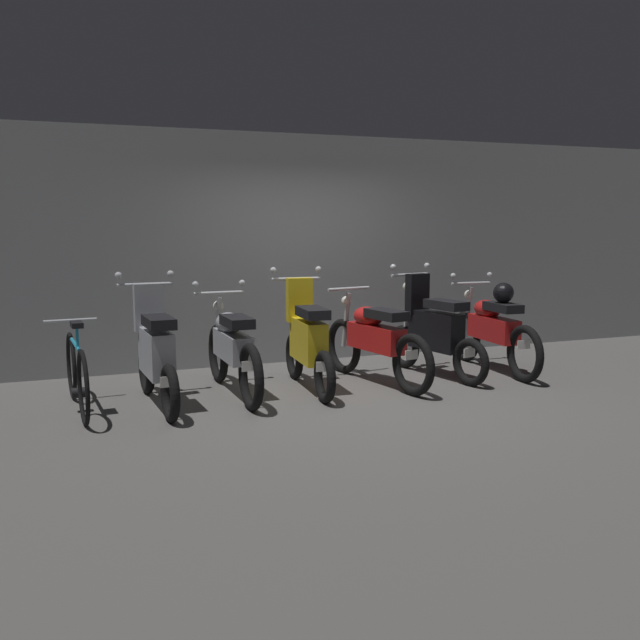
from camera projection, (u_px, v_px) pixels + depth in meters
name	position (u px, v px, depth m)	size (l,w,h in m)	color
ground_plane	(358.00, 395.00, 7.29)	(80.00, 80.00, 0.00)	#565451
back_wall	(293.00, 249.00, 8.99)	(16.00, 0.30, 2.87)	gray
motorbike_slot_0	(156.00, 353.00, 6.79)	(0.59, 1.68, 1.29)	black
motorbike_slot_1	(232.00, 348.00, 7.25)	(0.59, 1.95, 1.15)	black
motorbike_slot_2	(307.00, 341.00, 7.47)	(0.59, 1.68, 1.29)	black
motorbike_slot_3	(375.00, 340.00, 7.76)	(0.60, 1.93, 1.03)	black
motorbike_slot_4	(434.00, 331.00, 8.13)	(0.59, 1.67, 1.29)	black
motorbike_slot_5	(493.00, 327.00, 8.40)	(0.59, 1.95, 1.15)	black
bicycle	(77.00, 374.00, 6.62)	(0.50, 1.73, 0.89)	black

